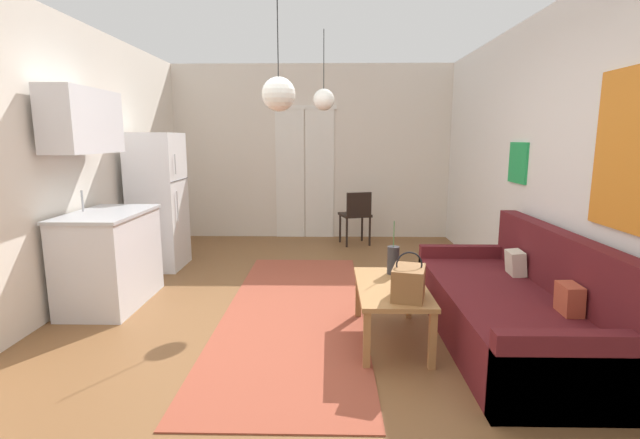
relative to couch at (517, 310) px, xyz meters
name	(u,v)px	position (x,y,z in m)	size (l,w,h in m)	color
ground_plane	(295,340)	(-1.75, 0.12, -0.32)	(4.98, 8.20, 0.10)	brown
wall_back	(312,153)	(-1.76, 3.97, 1.08)	(4.58, 0.13, 2.74)	silver
wall_right	(586,168)	(0.49, 0.12, 1.10)	(0.12, 7.80, 2.74)	white
wall_left	(8,167)	(-3.99, 0.12, 1.10)	(0.12, 7.80, 2.74)	silver
area_rug	(294,311)	(-1.79, 0.61, -0.27)	(1.27, 3.60, 0.01)	#9E4733
couch	(517,310)	(0.00, 0.00, 0.00)	(0.94, 2.17, 0.89)	#5B191E
coffee_table	(391,292)	(-0.98, 0.04, 0.12)	(0.54, 1.02, 0.45)	#A87542
bamboo_vase	(393,260)	(-0.93, 0.35, 0.30)	(0.10, 0.10, 0.46)	#2D2D33
handbag	(409,282)	(-0.90, -0.25, 0.30)	(0.29, 0.35, 0.35)	brown
refrigerator	(158,201)	(-3.57, 2.10, 0.56)	(0.58, 0.65, 1.66)	white
kitchen_counter	(104,228)	(-3.61, 0.80, 0.48)	(0.64, 1.08, 2.04)	silver
accent_chair	(356,214)	(-1.06, 3.34, 0.21)	(0.51, 0.50, 0.81)	black
pendant_lamp_near	(279,94)	(-1.85, 0.07, 1.64)	(0.25, 0.25, 0.95)	black
pendant_lamp_far	(324,100)	(-1.53, 1.69, 1.74)	(0.23, 0.23, 0.85)	black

